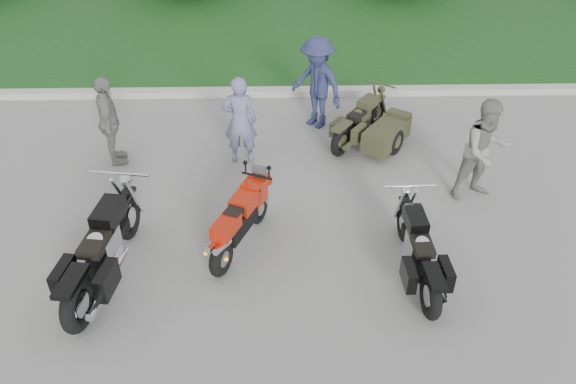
{
  "coord_description": "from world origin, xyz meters",
  "views": [
    {
      "loc": [
        -0.02,
        -5.89,
        5.65
      ],
      "look_at": [
        0.13,
        0.97,
        0.8
      ],
      "focal_mm": 35.0,
      "sensor_mm": 36.0,
      "label": 1
    }
  ],
  "objects_px": {
    "cruiser_sidecar": "(374,130)",
    "person_denim": "(317,83)",
    "cruiser_left": "(102,254)",
    "cruiser_right": "(419,254)",
    "sportbike_red": "(239,221)",
    "person_back": "(109,122)",
    "person_grey": "(485,150)",
    "person_stripe": "(240,121)"
  },
  "relations": [
    {
      "from": "person_stripe",
      "to": "cruiser_left",
      "type": "bearing_deg",
      "value": 62.09
    },
    {
      "from": "cruiser_left",
      "to": "person_back",
      "type": "distance_m",
      "value": 3.28
    },
    {
      "from": "cruiser_left",
      "to": "person_denim",
      "type": "relative_size",
      "value": 1.36
    },
    {
      "from": "sportbike_red",
      "to": "cruiser_left",
      "type": "bearing_deg",
      "value": -136.08
    },
    {
      "from": "person_grey",
      "to": "person_denim",
      "type": "bearing_deg",
      "value": 118.92
    },
    {
      "from": "cruiser_left",
      "to": "person_stripe",
      "type": "bearing_deg",
      "value": 69.25
    },
    {
      "from": "cruiser_right",
      "to": "person_back",
      "type": "xyz_separation_m",
      "value": [
        -4.99,
        3.21,
        0.42
      ]
    },
    {
      "from": "person_denim",
      "to": "person_back",
      "type": "relative_size",
      "value": 1.11
    },
    {
      "from": "cruiser_right",
      "to": "person_grey",
      "type": "relative_size",
      "value": 1.23
    },
    {
      "from": "cruiser_sidecar",
      "to": "person_grey",
      "type": "xyz_separation_m",
      "value": [
        1.53,
        -1.68,
        0.52
      ]
    },
    {
      "from": "cruiser_left",
      "to": "person_denim",
      "type": "distance_m",
      "value": 5.63
    },
    {
      "from": "cruiser_left",
      "to": "cruiser_sidecar",
      "type": "distance_m",
      "value": 5.67
    },
    {
      "from": "cruiser_left",
      "to": "person_back",
      "type": "xyz_separation_m",
      "value": [
        -0.6,
        3.2,
        0.35
      ]
    },
    {
      "from": "person_grey",
      "to": "person_back",
      "type": "bearing_deg",
      "value": 153.15
    },
    {
      "from": "person_stripe",
      "to": "person_back",
      "type": "relative_size",
      "value": 0.99
    },
    {
      "from": "cruiser_left",
      "to": "cruiser_right",
      "type": "distance_m",
      "value": 4.4
    },
    {
      "from": "person_stripe",
      "to": "person_grey",
      "type": "distance_m",
      "value": 4.26
    },
    {
      "from": "person_grey",
      "to": "person_back",
      "type": "distance_m",
      "value": 6.55
    },
    {
      "from": "person_grey",
      "to": "person_denim",
      "type": "distance_m",
      "value": 3.67
    },
    {
      "from": "sportbike_red",
      "to": "cruiser_left",
      "type": "relative_size",
      "value": 0.68
    },
    {
      "from": "person_stripe",
      "to": "cruiser_sidecar",
      "type": "bearing_deg",
      "value": -168.78
    },
    {
      "from": "cruiser_left",
      "to": "person_stripe",
      "type": "height_order",
      "value": "person_stripe"
    },
    {
      "from": "sportbike_red",
      "to": "person_back",
      "type": "xyz_separation_m",
      "value": [
        -2.46,
        2.51,
        0.34
      ]
    },
    {
      "from": "cruiser_sidecar",
      "to": "person_denim",
      "type": "xyz_separation_m",
      "value": [
        -1.08,
        0.91,
        0.57
      ]
    },
    {
      "from": "person_grey",
      "to": "person_denim",
      "type": "relative_size",
      "value": 0.94
    },
    {
      "from": "person_denim",
      "to": "cruiser_left",
      "type": "bearing_deg",
      "value": -81.47
    },
    {
      "from": "sportbike_red",
      "to": "person_grey",
      "type": "bearing_deg",
      "value": 41.41
    },
    {
      "from": "person_grey",
      "to": "person_stripe",
      "type": "bearing_deg",
      "value": 147.26
    },
    {
      "from": "cruiser_right",
      "to": "cruiser_sidecar",
      "type": "relative_size",
      "value": 1.15
    },
    {
      "from": "cruiser_left",
      "to": "cruiser_sidecar",
      "type": "height_order",
      "value": "cruiser_left"
    },
    {
      "from": "cruiser_right",
      "to": "person_stripe",
      "type": "bearing_deg",
      "value": 127.69
    },
    {
      "from": "cruiser_left",
      "to": "person_back",
      "type": "height_order",
      "value": "person_back"
    },
    {
      "from": "cruiser_left",
      "to": "person_grey",
      "type": "xyz_separation_m",
      "value": [
        5.84,
        1.99,
        0.39
      ]
    },
    {
      "from": "cruiser_left",
      "to": "person_denim",
      "type": "xyz_separation_m",
      "value": [
        3.24,
        4.58,
        0.44
      ]
    },
    {
      "from": "sportbike_red",
      "to": "person_stripe",
      "type": "height_order",
      "value": "person_stripe"
    },
    {
      "from": "cruiser_left",
      "to": "person_grey",
      "type": "bearing_deg",
      "value": 26.88
    },
    {
      "from": "cruiser_right",
      "to": "person_stripe",
      "type": "relative_size",
      "value": 1.3
    },
    {
      "from": "person_denim",
      "to": "person_back",
      "type": "height_order",
      "value": "person_denim"
    },
    {
      "from": "person_grey",
      "to": "cruiser_right",
      "type": "bearing_deg",
      "value": -142.05
    },
    {
      "from": "cruiser_right",
      "to": "cruiser_left",
      "type": "bearing_deg",
      "value": 178.22
    },
    {
      "from": "sportbike_red",
      "to": "cruiser_sidecar",
      "type": "height_order",
      "value": "sportbike_red"
    },
    {
      "from": "person_grey",
      "to": "person_denim",
      "type": "xyz_separation_m",
      "value": [
        -2.6,
        2.59,
        0.05
      ]
    }
  ]
}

